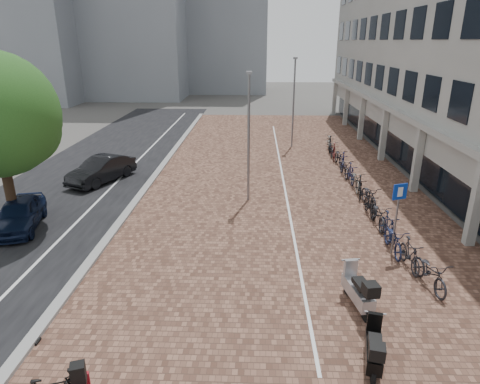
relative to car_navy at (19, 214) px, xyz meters
name	(u,v)px	position (x,y,z in m)	size (l,w,h in m)	color
ground	(232,301)	(9.06, -4.82, -0.65)	(140.00, 140.00, 0.00)	#474442
plaza_brick	(279,178)	(11.06, 7.18, -0.64)	(14.50, 42.00, 0.04)	brown
street_asphalt	(89,176)	(0.06, 7.18, -0.64)	(8.00, 50.00, 0.03)	black
curb	(155,175)	(3.96, 7.18, -0.58)	(0.35, 42.00, 0.14)	gray
lane_line	(123,176)	(2.06, 7.18, -0.62)	(0.12, 44.00, 0.00)	white
parking_line	(283,177)	(11.26, 7.18, -0.61)	(0.10, 30.00, 0.00)	white
office_building	(470,20)	(22.02, 11.18, 7.80)	(8.40, 40.00, 15.00)	#A3A39D
car_navy	(19,214)	(0.00, 0.00, 0.00)	(1.53, 3.80, 1.29)	black
car_dark	(102,170)	(1.25, 6.16, 0.04)	(1.46, 4.18, 1.38)	black
shoes	(33,343)	(4.06, -6.93, -0.60)	(0.34, 0.29, 0.09)	black
scooter_front	(358,289)	(12.70, -5.01, -0.02)	(0.57, 1.83, 1.26)	#A1A0A5
scooter_mid	(374,347)	(12.56, -7.34, -0.08)	(0.51, 1.64, 1.13)	black
parking_sign	(398,207)	(14.72, -1.65, 1.20)	(0.54, 0.24, 2.71)	slate
lamp_near	(249,140)	(9.36, 3.57, 2.37)	(0.12, 0.12, 6.03)	gray
lamp_far	(293,104)	(12.32, 14.54, 2.47)	(0.12, 0.12, 6.23)	slate
street_tree	(0,118)	(-0.27, 0.42, 3.87)	(4.89, 4.89, 7.11)	#382619
bike_row	(356,180)	(14.92, 5.38, -0.13)	(1.29, 20.45, 1.05)	black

